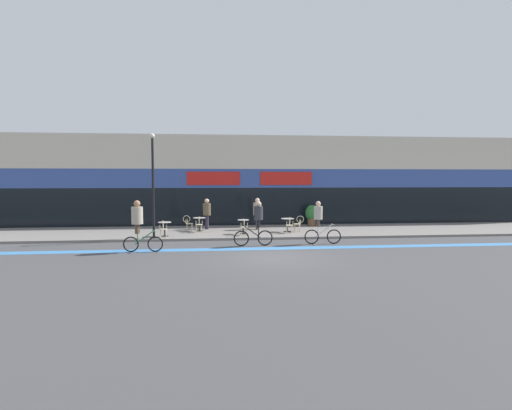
% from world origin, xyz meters
% --- Properties ---
extents(ground_plane, '(120.00, 120.00, 0.00)m').
position_xyz_m(ground_plane, '(0.00, 0.00, 0.00)').
color(ground_plane, '#424244').
extents(sidewalk_slab, '(40.00, 5.50, 0.12)m').
position_xyz_m(sidewalk_slab, '(0.00, 7.25, 0.06)').
color(sidewalk_slab, slate).
rests_on(sidewalk_slab, ground).
extents(storefront_facade, '(40.00, 4.06, 5.88)m').
position_xyz_m(storefront_facade, '(0.00, 11.97, 2.92)').
color(storefront_facade, beige).
rests_on(storefront_facade, ground).
extents(bike_lane_stripe, '(36.00, 0.70, 0.01)m').
position_xyz_m(bike_lane_stripe, '(0.00, 2.00, 0.00)').
color(bike_lane_stripe, '#3D7AB7').
rests_on(bike_lane_stripe, ground).
extents(bistro_table_0, '(0.67, 0.67, 0.74)m').
position_xyz_m(bistro_table_0, '(-4.85, 5.46, 0.65)').
color(bistro_table_0, black).
rests_on(bistro_table_0, sidewalk_slab).
extents(bistro_table_1, '(0.71, 0.71, 0.77)m').
position_xyz_m(bistro_table_1, '(-3.14, 7.35, 0.67)').
color(bistro_table_1, black).
rests_on(bistro_table_1, sidewalk_slab).
extents(bistro_table_2, '(0.61, 0.61, 0.77)m').
position_xyz_m(bistro_table_2, '(-0.73, 5.92, 0.66)').
color(bistro_table_2, black).
rests_on(bistro_table_2, sidewalk_slab).
extents(bistro_table_3, '(0.72, 0.72, 0.76)m').
position_xyz_m(bistro_table_3, '(1.81, 6.53, 0.66)').
color(bistro_table_3, black).
rests_on(bistro_table_3, sidewalk_slab).
extents(cafe_chair_0_near, '(0.43, 0.59, 0.90)m').
position_xyz_m(cafe_chair_0_near, '(-4.84, 4.83, 0.64)').
color(cafe_chair_0_near, beige).
rests_on(cafe_chair_0_near, sidewalk_slab).
extents(cafe_chair_1_near, '(0.44, 0.59, 0.90)m').
position_xyz_m(cafe_chair_1_near, '(-3.13, 6.72, 0.64)').
color(cafe_chair_1_near, beige).
rests_on(cafe_chair_1_near, sidewalk_slab).
extents(cafe_chair_1_side, '(0.60, 0.45, 0.90)m').
position_xyz_m(cafe_chair_1_side, '(-3.77, 7.36, 0.64)').
color(cafe_chair_1_side, beige).
rests_on(cafe_chair_1_side, sidewalk_slab).
extents(cafe_chair_2_near, '(0.40, 0.58, 0.90)m').
position_xyz_m(cafe_chair_2_near, '(-0.73, 5.29, 0.64)').
color(cafe_chair_2_near, beige).
rests_on(cafe_chair_2_near, sidewalk_slab).
extents(cafe_chair_3_near, '(0.43, 0.59, 0.90)m').
position_xyz_m(cafe_chair_3_near, '(1.80, 5.90, 0.64)').
color(cafe_chair_3_near, beige).
rests_on(cafe_chair_3_near, sidewalk_slab).
extents(cafe_chair_3_side, '(0.59, 0.44, 0.90)m').
position_xyz_m(cafe_chair_3_side, '(2.43, 6.52, 0.64)').
color(cafe_chair_3_side, beige).
rests_on(cafe_chair_3_side, sidewalk_slab).
extents(planter_pot, '(0.82, 0.82, 1.32)m').
position_xyz_m(planter_pot, '(3.85, 9.21, 0.85)').
color(planter_pot, brown).
rests_on(planter_pot, sidewalk_slab).
extents(lamp_post, '(0.26, 0.26, 5.24)m').
position_xyz_m(lamp_post, '(-5.34, 5.04, 3.14)').
color(lamp_post, black).
rests_on(lamp_post, sidewalk_slab).
extents(cyclist_0, '(1.77, 0.48, 2.04)m').
position_xyz_m(cyclist_0, '(2.70, 2.99, 1.15)').
color(cyclist_0, black).
rests_on(cyclist_0, ground).
extents(cyclist_1, '(1.82, 0.48, 2.07)m').
position_xyz_m(cyclist_1, '(-0.32, 2.80, 1.15)').
color(cyclist_1, black).
rests_on(cyclist_1, ground).
extents(cyclist_2, '(1.68, 0.52, 2.20)m').
position_xyz_m(cyclist_2, '(-5.48, 1.75, 1.32)').
color(cyclist_2, black).
rests_on(cyclist_2, ground).
extents(pedestrian_near_end, '(0.48, 0.48, 1.85)m').
position_xyz_m(pedestrian_near_end, '(0.23, 7.78, 1.22)').
color(pedestrian_near_end, '#4C3D2D').
rests_on(pedestrian_near_end, sidewalk_slab).
extents(pedestrian_far_end, '(0.57, 0.57, 1.80)m').
position_xyz_m(pedestrian_far_end, '(-2.73, 8.26, 1.19)').
color(pedestrian_far_end, '#382D47').
rests_on(pedestrian_far_end, sidewalk_slab).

